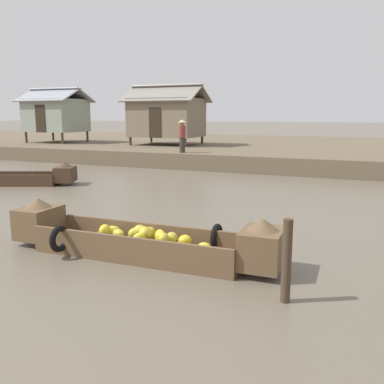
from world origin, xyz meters
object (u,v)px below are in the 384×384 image
at_px(banana_boat, 140,239).
at_px(vendor_person, 182,134).
at_px(stilt_house_left, 56,114).
at_px(mooring_post, 287,261).
at_px(cargo_boat_upstream, 7,177).
at_px(stilt_house_mid_left, 167,116).

bearing_deg(banana_boat, vendor_person, 110.92).
height_order(stilt_house_left, mooring_post, stilt_house_left).
relative_size(stilt_house_left, vendor_person, 2.53).
height_order(cargo_boat_upstream, stilt_house_left, stilt_house_left).
bearing_deg(stilt_house_left, vendor_person, -19.22).
height_order(stilt_house_left, vendor_person, stilt_house_left).
xyz_separation_m(stilt_house_mid_left, vendor_person, (3.28, -4.83, -0.86)).
bearing_deg(cargo_boat_upstream, vendor_person, 59.84).
bearing_deg(vendor_person, mooring_post, -60.02).
height_order(banana_boat, cargo_boat_upstream, banana_boat).
bearing_deg(mooring_post, vendor_person, 119.98).
height_order(cargo_boat_upstream, vendor_person, vendor_person).
bearing_deg(vendor_person, cargo_boat_upstream, -120.16).
bearing_deg(banana_boat, mooring_post, -17.20).
bearing_deg(stilt_house_mid_left, mooring_post, -58.86).
bearing_deg(vendor_person, stilt_house_mid_left, 124.22).
xyz_separation_m(stilt_house_mid_left, mooring_post, (11.06, -18.31, -1.97)).
xyz_separation_m(banana_boat, stilt_house_mid_left, (-8.08, 17.38, 2.24)).
xyz_separation_m(banana_boat, vendor_person, (-4.80, 12.56, 1.38)).
bearing_deg(stilt_house_left, cargo_boat_upstream, -57.46).
relative_size(stilt_house_mid_left, mooring_post, 3.92).
bearing_deg(stilt_house_mid_left, banana_boat, -65.07).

